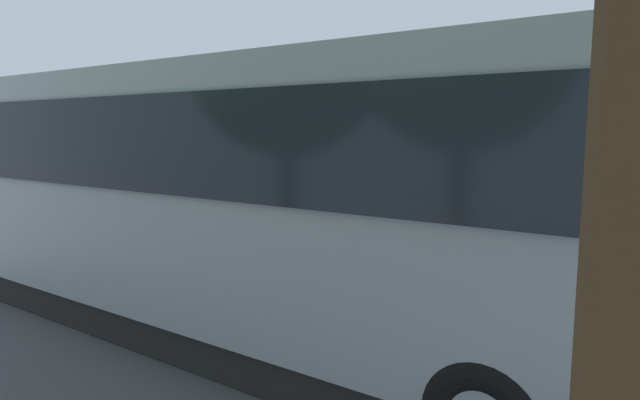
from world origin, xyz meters
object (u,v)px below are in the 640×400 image
Objects in this scene: spectator_left at (396,224)px; spectator_right at (267,211)px; spectator_far_left at (470,244)px; spectator_centre at (338,219)px; stunt_motorcycle at (286,185)px; traffic_cone at (364,216)px; parked_motorcycle_silver at (274,258)px; spectator_far_right at (223,206)px; tour_bus at (206,201)px.

spectator_left is 1.03× the size of spectator_right.
spectator_left reaches higher than spectator_far_left.
spectator_centre is 5.45m from stunt_motorcycle.
spectator_left is 2.85× the size of traffic_cone.
spectator_centre is 0.83× the size of parked_motorcycle_silver.
spectator_centre is at bearing 179.96° from spectator_far_right.
spectator_centre is 1.52m from spectator_right.
stunt_motorcycle is at bearing 21.41° from traffic_cone.
stunt_motorcycle reaches higher than spectator_right.
tour_bus is 6.42× the size of spectator_left.
spectator_far_left is at bearing 134.04° from traffic_cone.
parked_motorcycle_silver reaches higher than traffic_cone.
spectator_far_right is at bearing -5.67° from spectator_right.
spectator_far_left is 0.96× the size of spectator_far_right.
spectator_right reaches higher than parked_motorcycle_silver.
traffic_cone is at bearing -63.99° from spectator_centre.
spectator_far_left is 2.54m from spectator_centre.
stunt_motorcycle is at bearing -31.29° from spectator_far_left.
tour_bus reaches higher than spectator_far_right.
traffic_cone is (0.61, -4.48, -0.73)m from spectator_right.
spectator_far_left is 1.35m from spectator_left.
spectator_left is at bearing 173.84° from spectator_centre.
spectator_right is at bearing 4.73° from spectator_centre.
spectator_left is 1.21m from spectator_centre.
traffic_cone is at bearing -98.74° from spectator_far_right.
traffic_cone is at bearing -74.33° from tour_bus.
spectator_right is 4.52m from stunt_motorcycle.
spectator_right is at bearing 97.76° from traffic_cone.
tour_bus is at bearing 105.67° from traffic_cone.
spectator_far_right is at bearing -4.69° from spectator_far_left.
spectator_far_left is 7.73m from stunt_motorcycle.
tour_bus is at bearing 117.17° from spectator_right.
parked_motorcycle_silver is (3.00, 0.69, -0.49)m from spectator_far_left.
spectator_centre is 0.88× the size of stunt_motorcycle.
tour_bus is 6.70× the size of spectator_far_right.
spectator_centre is at bearing -6.16° from spectator_left.
spectator_far_right is at bearing -25.97° from parked_motorcycle_silver.
spectator_right is (2.71, -0.00, -0.04)m from spectator_left.
spectator_right is at bearing 174.33° from spectator_far_right.
parked_motorcycle_silver is at bearing 30.29° from spectator_left.
spectator_left reaches higher than parked_motorcycle_silver.
spectator_far_left is at bearing -167.13° from parked_motorcycle_silver.
spectator_left is at bearing -13.07° from spectator_far_left.
tour_bus is 6.75× the size of spectator_centre.
spectator_left is 1.05× the size of spectator_centre.
spectator_right is (1.43, -2.78, -0.61)m from tour_bus.
spectator_far_left is at bearing 166.93° from spectator_left.
spectator_right reaches higher than spectator_centre.
stunt_motorcycle reaches higher than spectator_left.
spectator_far_left is at bearing 148.71° from stunt_motorcycle.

